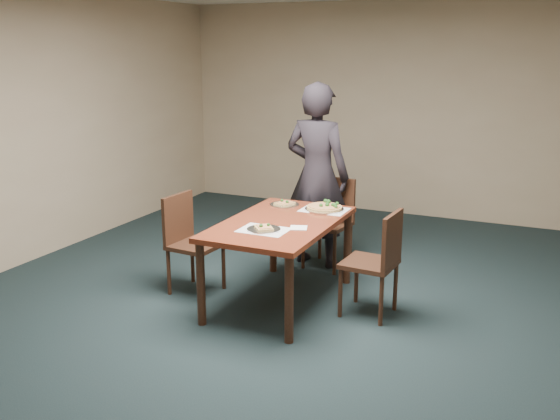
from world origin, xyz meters
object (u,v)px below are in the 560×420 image
at_px(dining_table, 280,231).
at_px(slice_plate_far, 285,204).
at_px(diner, 317,175).
at_px(pizza_pan, 325,207).
at_px(chair_right, 378,258).
at_px(chair_left, 188,237).
at_px(chair_far, 331,217).
at_px(slice_plate_near, 264,228).

height_order(dining_table, slice_plate_far, slice_plate_far).
distance_m(diner, pizza_pan, 0.68).
bearing_deg(chair_right, diner, -133.03).
bearing_deg(dining_table, chair_left, -174.04).
height_order(dining_table, diner, diner).
height_order(chair_far, pizza_pan, chair_far).
distance_m(chair_far, diner, 0.45).
bearing_deg(chair_far, pizza_pan, -68.29).
relative_size(diner, slice_plate_far, 6.72).
distance_m(diner, slice_plate_far, 0.61).
bearing_deg(chair_left, slice_plate_near, -99.07).
distance_m(chair_right, pizza_pan, 0.82).
xyz_separation_m(dining_table, slice_plate_near, (-0.01, -0.30, 0.11)).
relative_size(dining_table, slice_plate_far, 5.36).
relative_size(chair_left, pizza_pan, 2.51).
bearing_deg(chair_right, pizza_pan, -120.37).
bearing_deg(chair_far, dining_table, -85.83).
bearing_deg(slice_plate_near, slice_plate_far, 102.45).
bearing_deg(diner, slice_plate_near, 98.30).
xyz_separation_m(chair_right, diner, (-0.95, 1.02, 0.43)).
distance_m(chair_right, slice_plate_near, 0.98).
relative_size(dining_table, chair_left, 1.65).
xyz_separation_m(chair_far, chair_right, (0.80, -1.05, 0.00)).
height_order(chair_far, chair_right, same).
relative_size(slice_plate_near, slice_plate_far, 1.00).
bearing_deg(slice_plate_near, dining_table, 88.12).
bearing_deg(diner, dining_table, 99.67).
xyz_separation_m(slice_plate_near, slice_plate_far, (-0.18, 0.83, -0.00)).
xyz_separation_m(chair_left, chair_right, (1.75, 0.17, 0.00)).
distance_m(chair_far, slice_plate_near, 1.45).
bearing_deg(slice_plate_far, diner, 79.63).
bearing_deg(dining_table, slice_plate_near, -91.88).
relative_size(diner, slice_plate_near, 6.72).
xyz_separation_m(chair_far, diner, (-0.15, -0.02, 0.43)).
xyz_separation_m(chair_far, pizza_pan, (0.15, -0.61, 0.26)).
relative_size(dining_table, slice_plate_near, 5.36).
bearing_deg(chair_far, chair_left, -120.41).
xyz_separation_m(chair_right, slice_plate_far, (-1.06, 0.45, 0.25)).
distance_m(chair_right, diner, 1.46).
height_order(diner, slice_plate_near, diner).
xyz_separation_m(chair_left, slice_plate_far, (0.69, 0.62, 0.25)).
relative_size(chair_far, chair_left, 1.00).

